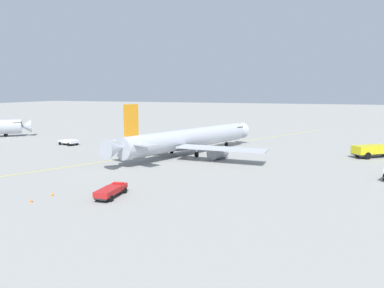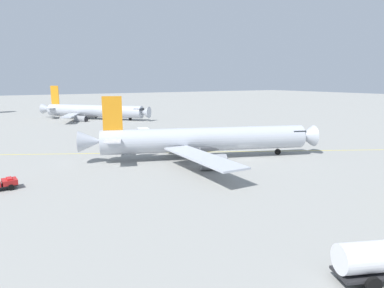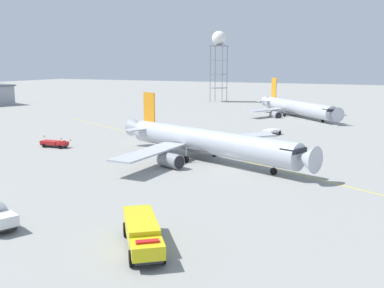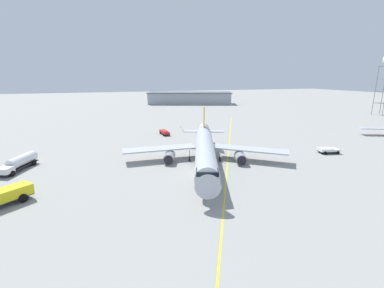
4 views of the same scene
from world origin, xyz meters
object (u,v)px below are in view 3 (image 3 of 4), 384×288
Objects in this scene: airliner_secondary at (297,108)px; safety_cone_far at (44,136)px; fire_tender_truck at (142,231)px; radar_tower at (219,42)px; safety_cone_mid at (61,138)px; airliner_main at (206,143)px; safety_cone_near at (70,140)px; ops_pickup_truck at (54,143)px; pushback_tug_truck at (271,131)px.

airliner_secondary is 60.59× the size of safety_cone_far.
fire_tender_truck is 0.32× the size of radar_tower.
airliner_secondary reaches higher than fire_tender_truck.
fire_tender_truck is 17.52× the size of safety_cone_mid.
safety_cone_near is at bearing -169.08° from airliner_main.
safety_cone_far is (11.01, -8.82, -0.53)m from ops_pickup_truck.
safety_cone_mid is (5.28, -7.88, -0.53)m from ops_pickup_truck.
safety_cone_mid is (40.09, 26.39, -0.53)m from pushback_tug_truck.
safety_cone_mid is (37.66, -6.13, -2.86)m from airliner_main.
fire_tender_truck is 61.39m from safety_cone_near.
fire_tender_truck is at bearing -44.17° from ops_pickup_truck.
safety_cone_mid is (-5.91, 105.97, -25.11)m from radar_tower.
airliner_secondary is 74.70m from safety_cone_mid.
safety_cone_mid is at bearing -9.38° from safety_cone_near.
fire_tender_truck reaches higher than pushback_tug_truck.
ops_pickup_truck is at bearing 95.61° from radar_tower.
pushback_tug_truck is 48.85m from ops_pickup_truck.
airliner_secondary is at bearing -124.07° from safety_cone_far.
fire_tender_truck is 68.94m from safety_cone_far.
airliner_main is at bearing 157.08° from fire_tender_truck.
radar_tower is (46.00, -79.58, 24.58)m from pushback_tug_truck.
safety_cone_far is at bearing -77.35° from airliner_secondary.
radar_tower is at bearing 91.09° from ops_pickup_truck.
pushback_tug_truck is at bearing -144.00° from safety_cone_near.
airliner_secondary reaches higher than safety_cone_near.
radar_tower reaches higher than pushback_tug_truck.
airliner_main reaches higher than fire_tender_truck.
airliner_secondary is (0.31, -70.77, -0.43)m from airliner_main.
airliner_main is 32.69m from pushback_tug_truck.
airliner_main reaches higher than ops_pickup_truck.
airliner_main is 38.27m from safety_cone_mid.
safety_cone_far is at bearing -169.11° from airliner_main.
ops_pickup_truck is at bearing 141.30° from safety_cone_far.
pushback_tug_truck reaches higher than safety_cone_mid.
radar_tower is at bearing 43.41° from pushback_tug_truck.
ops_pickup_truck is at bearing 147.93° from pushback_tug_truck.
safety_cone_near is (34.29, 65.15, -2.43)m from airliner_secondary.
airliner_secondary reaches higher than safety_cone_mid.
fire_tender_truck is 17.52× the size of safety_cone_near.
safety_cone_mid and safety_cone_far have the same top height.
radar_tower is (11.19, -113.85, 24.58)m from ops_pickup_truck.
safety_cone_near is (2.22, -7.37, -0.53)m from ops_pickup_truck.
safety_cone_far is (8.80, -1.45, 0.00)m from safety_cone_near.
safety_cone_near is (-8.98, 106.48, -25.11)m from radar_tower.
safety_cone_far is (53.22, -43.80, -1.26)m from fire_tender_truck.
pushback_tug_truck is at bearing 120.03° from radar_tower.
airliner_main reaches higher than pushback_tug_truck.
safety_cone_near is at bearing 102.20° from ops_pickup_truck.
safety_cone_mid is at bearing 136.74° from pushback_tug_truck.
fire_tender_truck is at bearing -54.87° from airliner_main.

